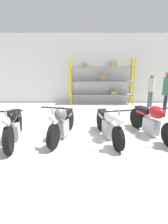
{
  "coord_description": "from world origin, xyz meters",
  "views": [
    {
      "loc": [
        -0.01,
        -4.55,
        2.05
      ],
      "look_at": [
        0.0,
        0.4,
        0.7
      ],
      "focal_mm": 28.0,
      "sensor_mm": 36.0,
      "label": 1
    }
  ],
  "objects_px": {
    "shelving_rack": "(103,80)",
    "motorcycle_grey": "(62,122)",
    "motorcycle_red": "(153,121)",
    "person_near_rack": "(151,88)",
    "motorcycle_black": "(13,125)",
    "person_browsing": "(166,90)",
    "motorcycle_white": "(108,123)"
  },
  "relations": [
    {
      "from": "shelving_rack",
      "to": "motorcycle_grey",
      "type": "height_order",
      "value": "shelving_rack"
    },
    {
      "from": "motorcycle_red",
      "to": "person_near_rack",
      "type": "distance_m",
      "value": 3.95
    },
    {
      "from": "motorcycle_black",
      "to": "motorcycle_red",
      "type": "bearing_deg",
      "value": 83.45
    },
    {
      "from": "person_browsing",
      "to": "motorcycle_black",
      "type": "bearing_deg",
      "value": 51.57
    },
    {
      "from": "shelving_rack",
      "to": "motorcycle_black",
      "type": "xyz_separation_m",
      "value": [
        -2.9,
        -4.78,
        -0.79
      ]
    },
    {
      "from": "motorcycle_black",
      "to": "person_browsing",
      "type": "relative_size",
      "value": 1.13
    },
    {
      "from": "shelving_rack",
      "to": "person_browsing",
      "type": "relative_size",
      "value": 1.83
    },
    {
      "from": "shelving_rack",
      "to": "motorcycle_white",
      "type": "height_order",
      "value": "shelving_rack"
    },
    {
      "from": "motorcycle_grey",
      "to": "motorcycle_white",
      "type": "bearing_deg",
      "value": 98.9
    },
    {
      "from": "motorcycle_black",
      "to": "motorcycle_grey",
      "type": "height_order",
      "value": "motorcycle_grey"
    },
    {
      "from": "shelving_rack",
      "to": "person_browsing",
      "type": "bearing_deg",
      "value": -46.36
    },
    {
      "from": "motorcycle_black",
      "to": "person_near_rack",
      "type": "bearing_deg",
      "value": 116.49
    },
    {
      "from": "motorcycle_red",
      "to": "person_browsing",
      "type": "bearing_deg",
      "value": 130.65
    },
    {
      "from": "motorcycle_grey",
      "to": "motorcycle_red",
      "type": "relative_size",
      "value": 0.93
    },
    {
      "from": "motorcycle_red",
      "to": "person_browsing",
      "type": "distance_m",
      "value": 2.49
    },
    {
      "from": "motorcycle_red",
      "to": "motorcycle_grey",
      "type": "bearing_deg",
      "value": -105.4
    },
    {
      "from": "shelving_rack",
      "to": "person_browsing",
      "type": "distance_m",
      "value": 3.3
    },
    {
      "from": "motorcycle_black",
      "to": "motorcycle_red",
      "type": "xyz_separation_m",
      "value": [
        3.9,
        0.33,
        0.02
      ]
    },
    {
      "from": "motorcycle_red",
      "to": "person_near_rack",
      "type": "relative_size",
      "value": 1.32
    },
    {
      "from": "motorcycle_red",
      "to": "shelving_rack",
      "type": "bearing_deg",
      "value": 175.02
    },
    {
      "from": "motorcycle_grey",
      "to": "person_browsing",
      "type": "height_order",
      "value": "person_browsing"
    },
    {
      "from": "motorcycle_red",
      "to": "motorcycle_white",
      "type": "bearing_deg",
      "value": -99.52
    },
    {
      "from": "shelving_rack",
      "to": "person_near_rack",
      "type": "xyz_separation_m",
      "value": [
        2.29,
        -0.74,
        -0.32
      ]
    },
    {
      "from": "motorcycle_grey",
      "to": "motorcycle_red",
      "type": "height_order",
      "value": "motorcycle_grey"
    },
    {
      "from": "person_browsing",
      "to": "person_near_rack",
      "type": "bearing_deg",
      "value": -63.72
    },
    {
      "from": "motorcycle_white",
      "to": "motorcycle_red",
      "type": "distance_m",
      "value": 1.32
    },
    {
      "from": "shelving_rack",
      "to": "motorcycle_red",
      "type": "distance_m",
      "value": 4.62
    },
    {
      "from": "motorcycle_black",
      "to": "person_browsing",
      "type": "xyz_separation_m",
      "value": [
        5.17,
        2.39,
        0.61
      ]
    },
    {
      "from": "shelving_rack",
      "to": "motorcycle_grey",
      "type": "relative_size",
      "value": 1.69
    },
    {
      "from": "motorcycle_grey",
      "to": "person_near_rack",
      "type": "distance_m",
      "value": 5.47
    },
    {
      "from": "shelving_rack",
      "to": "motorcycle_white",
      "type": "xyz_separation_m",
      "value": [
        -0.3,
        -4.63,
        -0.79
      ]
    },
    {
      "from": "shelving_rack",
      "to": "motorcycle_red",
      "type": "height_order",
      "value": "shelving_rack"
    }
  ]
}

